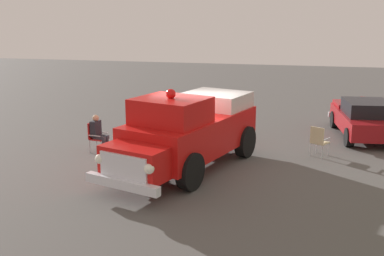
% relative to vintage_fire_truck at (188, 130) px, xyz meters
% --- Properties ---
extents(ground_plane, '(60.00, 60.00, 0.00)m').
position_rel_vintage_fire_truck_xyz_m(ground_plane, '(0.11, 0.80, -1.20)').
color(ground_plane, '#514F4C').
extents(vintage_fire_truck, '(3.89, 6.33, 2.59)m').
position_rel_vintage_fire_truck_xyz_m(vintage_fire_truck, '(0.00, 0.00, 0.00)').
color(vintage_fire_truck, black).
rests_on(vintage_fire_truck, ground).
extents(classic_hot_rod, '(2.40, 4.56, 1.46)m').
position_rel_vintage_fire_truck_xyz_m(classic_hot_rod, '(5.62, 5.30, -0.45)').
color(classic_hot_rod, black).
rests_on(classic_hot_rod, ground).
extents(lawn_chair_near_truck, '(0.56, 0.57, 1.02)m').
position_rel_vintage_fire_truck_xyz_m(lawn_chair_near_truck, '(-3.55, 1.03, -0.61)').
color(lawn_chair_near_truck, '#B7BABF').
rests_on(lawn_chair_near_truck, ground).
extents(lawn_chair_by_car, '(0.53, 0.52, 1.02)m').
position_rel_vintage_fire_truck_xyz_m(lawn_chair_by_car, '(6.02, 8.47, -0.61)').
color(lawn_chair_by_car, '#B7BABF').
rests_on(lawn_chair_by_car, ground).
extents(lawn_chair_spare, '(0.67, 0.67, 1.02)m').
position_rel_vintage_fire_truck_xyz_m(lawn_chair_spare, '(3.89, 2.21, -0.61)').
color(lawn_chair_spare, '#B7BABF').
rests_on(lawn_chair_spare, ground).
extents(spectator_seated, '(0.58, 0.44, 1.29)m').
position_rel_vintage_fire_truck_xyz_m(spectator_seated, '(-3.42, 1.01, -0.50)').
color(spectator_seated, '#383842').
rests_on(spectator_seated, ground).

